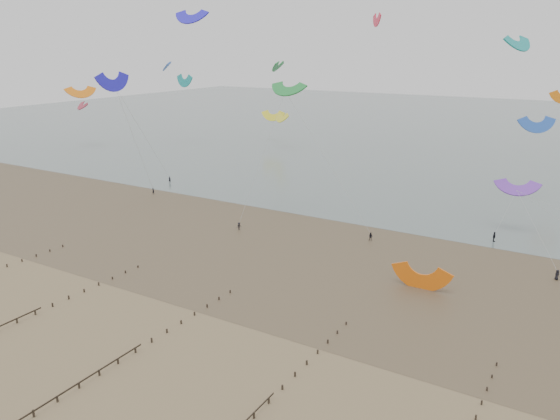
{
  "coord_description": "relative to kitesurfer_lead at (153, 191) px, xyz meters",
  "views": [
    {
      "loc": [
        46.48,
        -45.17,
        33.65
      ],
      "look_at": [
        2.7,
        28.0,
        8.0
      ],
      "focal_mm": 35.0,
      "sensor_mm": 36.0,
      "label": 1
    }
  ],
  "objects": [
    {
      "name": "sea_and_shore",
      "position": [
        39.39,
        -12.2,
        -0.78
      ],
      "size": [
        500.0,
        665.0,
        0.03
      ],
      "color": "#475654",
      "rests_on": "ground"
    },
    {
      "name": "groynes",
      "position": [
        47.46,
        -65.65,
        -0.32
      ],
      "size": [
        72.16,
        50.16,
        1.0
      ],
      "color": "black",
      "rests_on": "ground"
    },
    {
      "name": "kites_airborne",
      "position": [
        29.23,
        43.9,
        20.62
      ],
      "size": [
        238.73,
        113.84,
        37.88
      ],
      "color": "red",
      "rests_on": "ground"
    },
    {
      "name": "grounded_kite",
      "position": [
        70.24,
        -19.23,
        -0.79
      ],
      "size": [
        7.49,
        5.88,
        4.08
      ],
      "primitive_type": null,
      "rotation": [
        1.54,
        0.0,
        0.01
      ],
      "color": "orange",
      "rests_on": "ground"
    },
    {
      "name": "ground",
      "position": [
        43.46,
        -46.6,
        -0.79
      ],
      "size": [
        500.0,
        500.0,
        0.0
      ],
      "primitive_type": "plane",
      "color": "brown",
      "rests_on": "ground"
    },
    {
      "name": "kitesurfer_lead",
      "position": [
        0.0,
        0.0,
        0.0
      ],
      "size": [
        0.58,
        0.39,
        1.59
      ],
      "primitive_type": "imported",
      "rotation": [
        0.0,
        0.0,
        3.13
      ],
      "color": "black",
      "rests_on": "ground"
    },
    {
      "name": "kitesurfers",
      "position": [
        72.21,
        2.6,
        0.04
      ],
      "size": [
        106.28,
        22.66,
        1.86
      ],
      "color": "black",
      "rests_on": "ground"
    }
  ]
}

